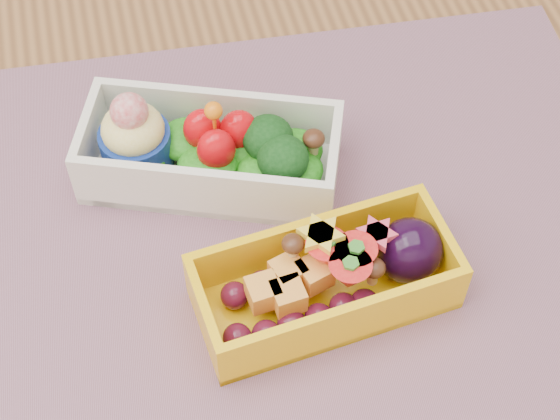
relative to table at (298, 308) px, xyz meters
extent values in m
cube|color=brown|center=(0.00, 0.00, 0.08)|extent=(1.20, 0.80, 0.04)
cube|color=#855C74|center=(-0.02, 0.00, 0.10)|extent=(0.58, 0.46, 0.00)
cube|color=white|center=(-0.05, 0.07, 0.13)|extent=(0.20, 0.14, 0.05)
ellipsoid|color=green|center=(-0.05, 0.07, 0.12)|extent=(0.19, 0.13, 0.02)
cylinder|color=navy|center=(-0.10, 0.09, 0.13)|extent=(0.05, 0.05, 0.03)
sphere|color=red|center=(-0.10, 0.09, 0.17)|extent=(0.03, 0.03, 0.03)
ellipsoid|color=red|center=(-0.05, 0.08, 0.14)|extent=(0.03, 0.02, 0.04)
ellipsoid|color=red|center=(-0.05, 0.06, 0.14)|extent=(0.03, 0.02, 0.04)
ellipsoid|color=red|center=(-0.03, 0.07, 0.14)|extent=(0.03, 0.02, 0.04)
sphere|color=orange|center=(-0.04, 0.07, 0.17)|extent=(0.01, 0.01, 0.01)
ellipsoid|color=black|center=(-0.01, 0.06, 0.14)|extent=(0.04, 0.04, 0.03)
ellipsoid|color=black|center=(0.00, 0.04, 0.14)|extent=(0.04, 0.04, 0.03)
ellipsoid|color=#3F2111|center=(0.02, 0.05, 0.15)|extent=(0.02, 0.02, 0.01)
cube|color=yellow|center=(0.00, -0.05, 0.12)|extent=(0.18, 0.09, 0.05)
ellipsoid|color=#4B0E23|center=(-0.03, -0.06, 0.12)|extent=(0.10, 0.05, 0.02)
cube|color=orange|center=(-0.02, -0.05, 0.13)|extent=(0.05, 0.04, 0.02)
cone|color=red|center=(0.01, -0.04, 0.14)|extent=(0.03, 0.03, 0.03)
cone|color=red|center=(0.02, -0.05, 0.14)|extent=(0.03, 0.03, 0.03)
cone|color=red|center=(0.02, -0.06, 0.14)|extent=(0.03, 0.03, 0.03)
cylinder|color=yellow|center=(0.00, -0.04, 0.16)|extent=(0.03, 0.03, 0.01)
cylinder|color=#E53F5B|center=(0.04, -0.04, 0.15)|extent=(0.03, 0.03, 0.01)
ellipsoid|color=#3F2111|center=(-0.02, -0.04, 0.14)|extent=(0.02, 0.02, 0.01)
ellipsoid|color=#3F2111|center=(0.03, -0.06, 0.14)|extent=(0.02, 0.02, 0.01)
ellipsoid|color=black|center=(0.06, -0.05, 0.13)|extent=(0.05, 0.04, 0.05)
camera|label=1|loc=(-0.10, -0.35, 0.63)|focal=57.00mm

